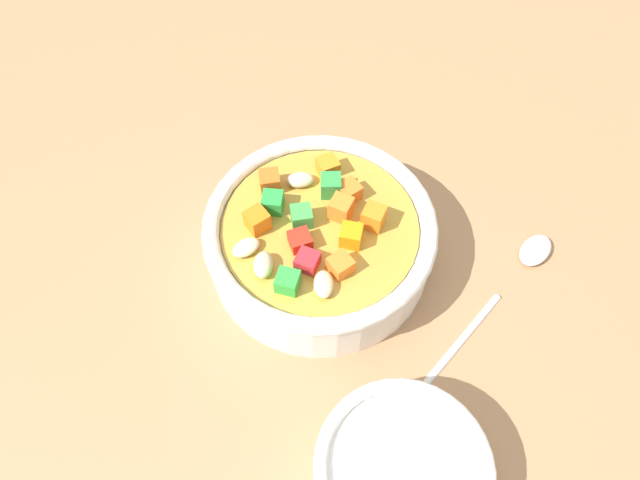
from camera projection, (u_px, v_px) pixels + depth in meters
ground_plane at (320, 261)px, 54.34cm from camera, size 140.00×140.00×2.00cm
soup_bowl_main at (320, 238)px, 50.79cm from camera, size 20.33×20.33×7.10cm
spoon at (513, 278)px, 51.73cm from camera, size 18.17×10.49×1.05cm
side_bowl_small at (401, 472)px, 41.10cm from camera, size 12.70×12.70×4.58cm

